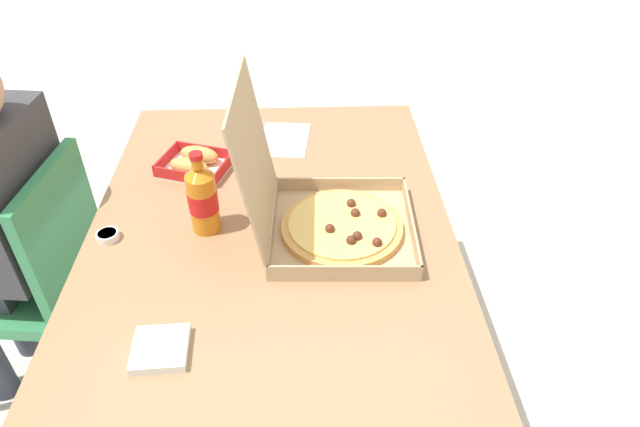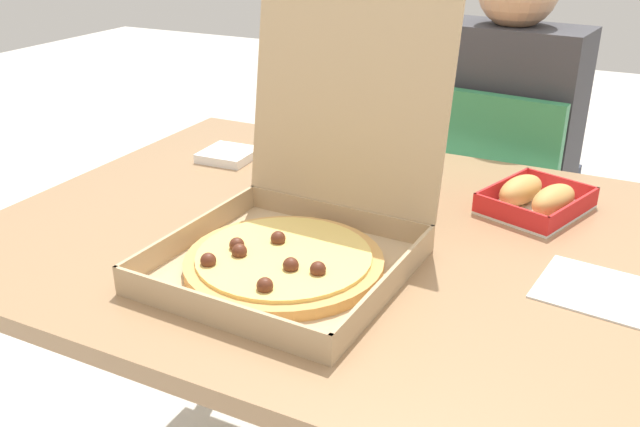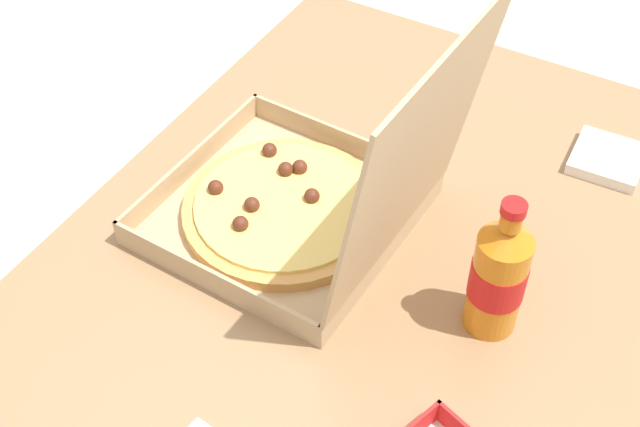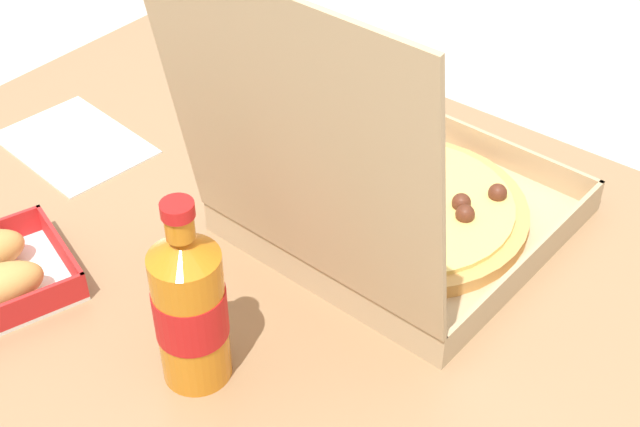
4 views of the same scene
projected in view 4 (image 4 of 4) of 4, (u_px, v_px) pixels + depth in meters
dining_table at (286, 323)px, 1.08m from camera, size 1.27×0.93×0.71m
pizza_box_open at (390, 200)px, 1.07m from camera, size 0.37×0.43×0.40m
cola_bottle at (190, 307)px, 0.87m from camera, size 0.07×0.07×0.22m
paper_menu at (74, 144)px, 1.25m from camera, size 0.23×0.17×0.00m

